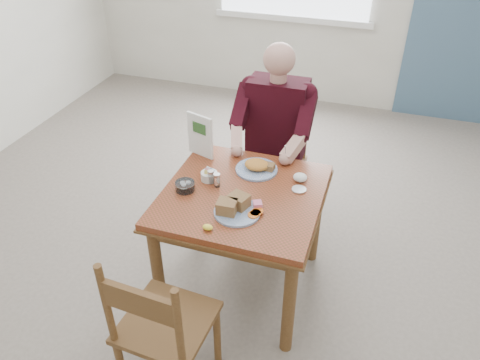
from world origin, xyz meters
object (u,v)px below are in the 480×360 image
(table, at_px, (242,208))
(near_plate, at_px, (236,207))
(diner, at_px, (274,128))
(chair_near, at_px, (162,328))
(chair_far, at_px, (275,162))
(far_plate, at_px, (258,167))

(table, relative_size, near_plate, 3.25)
(diner, height_order, near_plate, diner)
(chair_near, height_order, near_plate, chair_near)
(table, distance_m, chair_far, 0.81)
(chair_far, distance_m, near_plate, 1.02)
(near_plate, bearing_deg, chair_near, -104.36)
(table, distance_m, diner, 0.73)
(near_plate, xyz_separation_m, far_plate, (-0.01, 0.43, -0.01))
(far_plate, bearing_deg, diner, 92.01)
(chair_near, height_order, far_plate, chair_near)
(diner, bearing_deg, near_plate, -88.60)
(diner, bearing_deg, table, -90.00)
(chair_far, xyz_separation_m, near_plate, (0.02, -0.98, 0.30))
(diner, distance_m, near_plate, 0.89)
(chair_far, distance_m, chair_near, 1.62)
(table, xyz_separation_m, far_plate, (0.02, 0.25, 0.14))
(far_plate, bearing_deg, chair_far, 91.69)
(table, bearing_deg, diner, 90.00)
(table, height_order, diner, diner)
(chair_near, bearing_deg, near_plate, 75.64)
(chair_far, xyz_separation_m, diner, (0.00, -0.09, 0.33))
(chair_near, distance_m, far_plate, 1.12)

